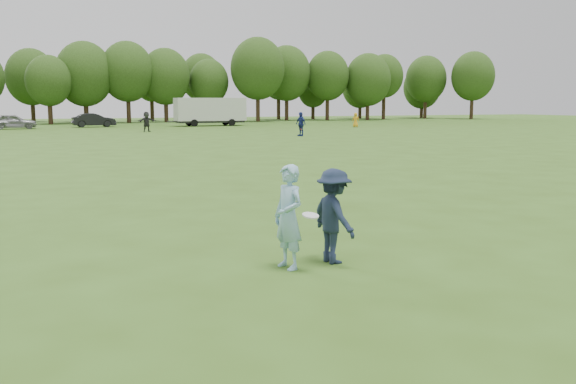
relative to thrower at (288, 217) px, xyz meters
name	(u,v)px	position (x,y,z in m)	size (l,w,h in m)	color
ground	(309,269)	(0.30, -0.17, -0.85)	(200.00, 200.00, 0.00)	#345518
thrower	(288,217)	(0.00, 0.00, 0.00)	(0.62, 0.41, 1.71)	#8DBDDA
defender	(334,216)	(0.85, 0.04, -0.05)	(1.03, 0.59, 1.60)	#1B253B
player_far_b	(301,124)	(16.35, 36.03, 0.11)	(1.13, 0.47, 1.93)	navy
player_far_c	(356,120)	(29.24, 50.06, -0.07)	(0.77, 0.50, 1.57)	orange
player_far_d	(147,122)	(6.21, 48.20, 0.07)	(1.72, 0.55, 1.86)	#2A2A2A
car_e	(13,122)	(-5.31, 59.16, -0.09)	(1.81, 4.50, 1.53)	gray
car_f	(94,120)	(2.77, 61.29, -0.10)	(1.60, 4.58, 1.51)	black
field_cone	(301,129)	(20.66, 45.68, -0.70)	(0.28, 0.28, 0.30)	orange
disc_in_play	(311,216)	(0.24, -0.32, 0.06)	(0.30, 0.29, 0.09)	white
cargo_trailer	(210,110)	(15.48, 59.64, 0.92)	(9.00, 2.75, 3.20)	silver
treeline	(83,75)	(3.11, 76.73, 5.41)	(130.35, 18.39, 11.74)	#332114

